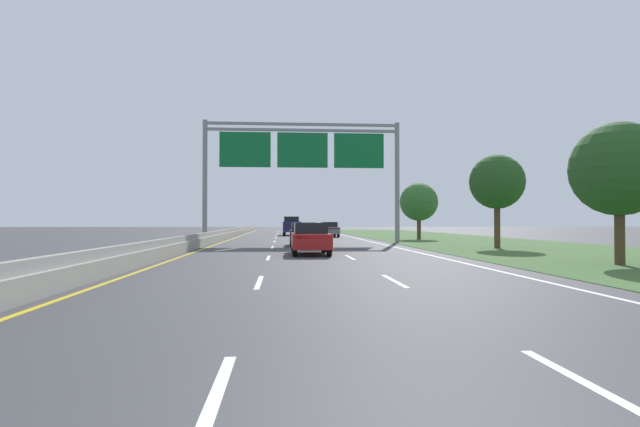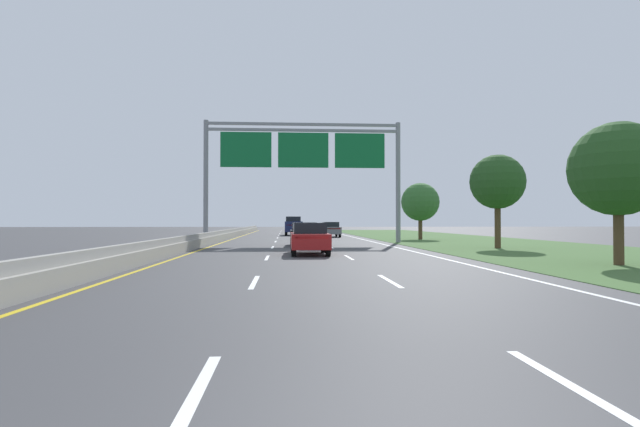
% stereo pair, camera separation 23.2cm
% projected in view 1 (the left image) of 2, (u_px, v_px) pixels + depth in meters
% --- Properties ---
extents(ground_plane, '(220.00, 220.00, 0.00)m').
position_uv_depth(ground_plane, '(298.00, 243.00, 38.12)').
color(ground_plane, '#3D3D3F').
extents(lane_striping, '(11.96, 106.00, 0.01)m').
position_uv_depth(lane_striping, '(299.00, 243.00, 37.66)').
color(lane_striping, white).
rests_on(lane_striping, ground).
extents(grass_verge_right, '(14.00, 110.00, 0.02)m').
position_uv_depth(grass_verge_right, '(477.00, 242.00, 39.16)').
color(grass_verge_right, '#3D602D').
rests_on(grass_verge_right, ground).
extents(median_barrier_concrete, '(0.60, 110.00, 0.85)m').
position_uv_depth(median_barrier_concrete, '(211.00, 238.00, 37.63)').
color(median_barrier_concrete, '#99968E').
rests_on(median_barrier_concrete, ground).
extents(overhead_sign_gantry, '(15.06, 0.42, 9.29)m').
position_uv_depth(overhead_sign_gantry, '(302.00, 156.00, 38.27)').
color(overhead_sign_gantry, gray).
rests_on(overhead_sign_gantry, ground).
extents(pickup_truck_navy, '(2.03, 5.41, 2.20)m').
position_uv_depth(pickup_truck_navy, '(291.00, 226.00, 58.81)').
color(pickup_truck_navy, '#161E47').
rests_on(pickup_truck_navy, ground).
extents(car_grey_right_lane_sedan, '(1.90, 4.43, 1.57)m').
position_uv_depth(car_grey_right_lane_sedan, '(329.00, 229.00, 52.54)').
color(car_grey_right_lane_sedan, slate).
rests_on(car_grey_right_lane_sedan, ground).
extents(car_red_centre_lane_sedan, '(1.83, 4.40, 1.57)m').
position_uv_depth(car_red_centre_lane_sedan, '(310.00, 238.00, 24.89)').
color(car_red_centre_lane_sedan, maroon).
rests_on(car_red_centre_lane_sedan, ground).
extents(car_black_centre_lane_sedan, '(1.84, 4.41, 1.57)m').
position_uv_depth(car_black_centre_lane_sedan, '(304.00, 234.00, 33.49)').
color(car_black_centre_lane_sedan, black).
rests_on(car_black_centre_lane_sedan, ground).
extents(roadside_tree_near, '(3.51, 3.51, 5.36)m').
position_uv_depth(roadside_tree_near, '(619.00, 169.00, 18.78)').
color(roadside_tree_near, '#4C3823').
rests_on(roadside_tree_near, ground).
extents(roadside_tree_mid, '(3.29, 3.29, 5.68)m').
position_uv_depth(roadside_tree_mid, '(497.00, 182.00, 30.41)').
color(roadside_tree_mid, '#4C3823').
rests_on(roadside_tree_mid, ground).
extents(roadside_tree_far, '(3.43, 3.43, 5.11)m').
position_uv_depth(roadside_tree_far, '(419.00, 202.00, 45.35)').
color(roadside_tree_far, '#4C3823').
rests_on(roadside_tree_far, ground).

